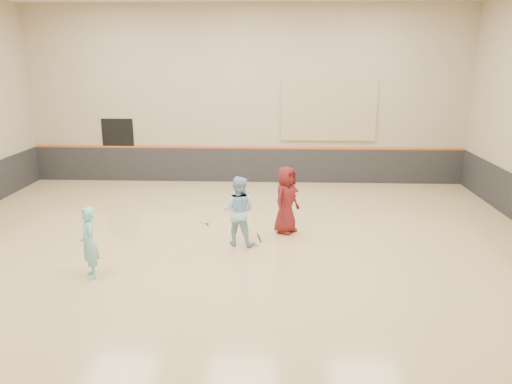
{
  "coord_description": "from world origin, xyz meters",
  "views": [
    {
      "loc": [
        1.08,
        -11.1,
        4.3
      ],
      "look_at": [
        0.58,
        0.4,
        1.15
      ],
      "focal_mm": 35.0,
      "sensor_mm": 36.0,
      "label": 1
    }
  ],
  "objects_px": {
    "young_man": "(286,200)",
    "spare_racket": "(206,221)",
    "girl": "(89,243)",
    "instructor": "(239,211)"
  },
  "relations": [
    {
      "from": "girl",
      "to": "young_man",
      "type": "bearing_deg",
      "value": 97.51
    },
    {
      "from": "girl",
      "to": "instructor",
      "type": "xyz_separation_m",
      "value": [
        2.82,
        1.93,
        0.09
      ]
    },
    {
      "from": "instructor",
      "to": "young_man",
      "type": "bearing_deg",
      "value": -126.9
    },
    {
      "from": "girl",
      "to": "spare_racket",
      "type": "relative_size",
      "value": 2.4
    },
    {
      "from": "girl",
      "to": "instructor",
      "type": "relative_size",
      "value": 0.89
    },
    {
      "from": "young_man",
      "to": "spare_racket",
      "type": "xyz_separation_m",
      "value": [
        -2.13,
        0.65,
        -0.8
      ]
    },
    {
      "from": "instructor",
      "to": "young_man",
      "type": "relative_size",
      "value": 0.98
    },
    {
      "from": "girl",
      "to": "young_man",
      "type": "relative_size",
      "value": 0.87
    },
    {
      "from": "instructor",
      "to": "spare_racket",
      "type": "distance_m",
      "value": 2.01
    },
    {
      "from": "instructor",
      "to": "spare_racket",
      "type": "bearing_deg",
      "value": -42.92
    }
  ]
}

